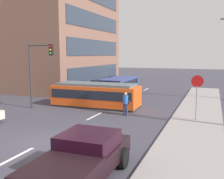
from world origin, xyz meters
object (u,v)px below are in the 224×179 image
object	(u,v)px
pickup_truck_parked	(82,158)
parked_sedan_far	(100,84)
city_bus	(120,85)
streetcar_tram	(96,94)
pedestrian_crossing	(126,102)
traffic_light_mast	(39,64)
parked_sedan_furthest	(115,80)
parked_sedan_mid	(78,91)
stop_sign	(197,88)

from	to	relation	value
pickup_truck_parked	parked_sedan_far	world-z (taller)	pickup_truck_parked
parked_sedan_far	city_bus	bearing A→B (deg)	-40.46
parked_sedan_far	streetcar_tram	bearing A→B (deg)	-67.73
city_bus	pedestrian_crossing	distance (m)	9.91
city_bus	traffic_light_mast	distance (m)	10.35
streetcar_tram	city_bus	bearing A→B (deg)	93.19
pedestrian_crossing	pickup_truck_parked	distance (m)	9.85
parked_sedan_furthest	streetcar_tram	bearing A→B (deg)	-74.92
parked_sedan_mid	stop_sign	world-z (taller)	stop_sign
parked_sedan_furthest	stop_sign	bearing A→B (deg)	-55.56
pedestrian_crossing	parked_sedan_furthest	distance (m)	19.53
pedestrian_crossing	pickup_truck_parked	bearing A→B (deg)	-80.45
parked_sedan_far	stop_sign	bearing A→B (deg)	-45.37
pedestrian_crossing	pickup_truck_parked	world-z (taller)	pedestrian_crossing
city_bus	parked_sedan_furthest	size ratio (longest dim) A/B	1.45
pedestrian_crossing	parked_sedan_mid	bearing A→B (deg)	139.33
pickup_truck_parked	stop_sign	xyz separation A→B (m)	(3.14, 9.68, 1.40)
streetcar_tram	parked_sedan_far	size ratio (longest dim) A/B	1.57
city_bus	stop_sign	xyz separation A→B (m)	(8.49, -9.21, 1.16)
parked_sedan_mid	parked_sedan_furthest	world-z (taller)	same
parked_sedan_far	traffic_light_mast	distance (m)	13.03
streetcar_tram	parked_sedan_furthest	size ratio (longest dim) A/B	1.76
city_bus	pickup_truck_parked	bearing A→B (deg)	-74.17
streetcar_tram	stop_sign	distance (m)	8.49
parked_sedan_mid	parked_sedan_furthest	distance (m)	11.85
pedestrian_crossing	traffic_light_mast	distance (m)	7.58
city_bus	traffic_light_mast	world-z (taller)	traffic_light_mast
city_bus	parked_sedan_furthest	world-z (taller)	city_bus
city_bus	traffic_light_mast	xyz separation A→B (m)	(-3.38, -9.44, 2.57)
pickup_truck_parked	city_bus	bearing A→B (deg)	105.83
parked_sedan_mid	parked_sedan_far	size ratio (longest dim) A/B	0.99
city_bus	parked_sedan_mid	world-z (taller)	city_bus
city_bus	streetcar_tram	bearing A→B (deg)	-86.81
city_bus	pickup_truck_parked	xyz separation A→B (m)	(5.36, -18.90, -0.23)
parked_sedan_mid	traffic_light_mast	bearing A→B (deg)	-89.45
parked_sedan_furthest	stop_sign	xyz separation A→B (m)	(12.36, -18.03, 1.57)
parked_sedan_far	stop_sign	size ratio (longest dim) A/B	1.60
streetcar_tram	traffic_light_mast	world-z (taller)	traffic_light_mast
pedestrian_crossing	parked_sedan_furthest	world-z (taller)	pedestrian_crossing
parked_sedan_far	parked_sedan_furthest	xyz separation A→B (m)	(-0.07, 5.58, -0.00)
stop_sign	pedestrian_crossing	bearing A→B (deg)	179.61
city_bus	parked_sedan_mid	bearing A→B (deg)	-138.62
parked_sedan_far	stop_sign	distance (m)	17.57
pedestrian_crossing	parked_sedan_far	bearing A→B (deg)	121.20
parked_sedan_mid	streetcar_tram	bearing A→B (deg)	-45.99
streetcar_tram	pedestrian_crossing	size ratio (longest dim) A/B	4.32
pickup_truck_parked	stop_sign	distance (m)	10.27
parked_sedan_mid	pedestrian_crossing	bearing A→B (deg)	-40.67
pickup_truck_parked	traffic_light_mast	xyz separation A→B (m)	(-8.73, 9.46, 2.80)
pedestrian_crossing	parked_sedan_furthest	bearing A→B (deg)	112.87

